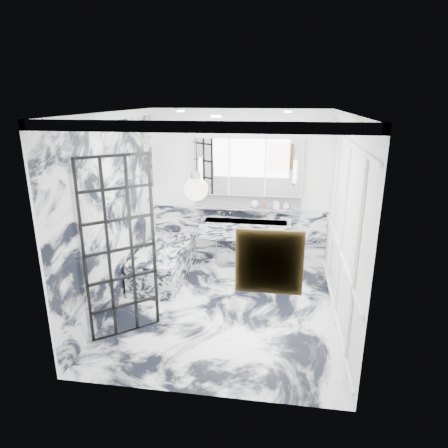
% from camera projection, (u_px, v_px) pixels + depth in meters
% --- Properties ---
extents(floor, '(3.60, 3.60, 0.00)m').
position_uv_depth(floor, '(224.00, 309.00, 5.90)').
color(floor, silver).
rests_on(floor, ground).
extents(ceiling, '(3.60, 3.60, 0.00)m').
position_uv_depth(ceiling, '(224.00, 113.00, 5.04)').
color(ceiling, white).
rests_on(ceiling, wall_back).
extents(wall_back, '(3.60, 0.00, 3.60)m').
position_uv_depth(wall_back, '(239.00, 189.00, 7.16)').
color(wall_back, white).
rests_on(wall_back, floor).
extents(wall_front, '(3.60, 0.00, 3.60)m').
position_uv_depth(wall_front, '(196.00, 273.00, 3.77)').
color(wall_front, white).
rests_on(wall_front, floor).
extents(wall_left, '(0.00, 3.60, 3.60)m').
position_uv_depth(wall_left, '(114.00, 213.00, 5.70)').
color(wall_left, white).
rests_on(wall_left, floor).
extents(wall_right, '(0.00, 3.60, 3.60)m').
position_uv_depth(wall_right, '(344.00, 224.00, 5.24)').
color(wall_right, white).
rests_on(wall_right, floor).
extents(marble_clad_back, '(3.18, 0.05, 1.05)m').
position_uv_depth(marble_clad_back, '(238.00, 236.00, 7.41)').
color(marble_clad_back, silver).
rests_on(marble_clad_back, floor).
extents(marble_clad_left, '(0.02, 3.56, 2.68)m').
position_uv_depth(marble_clad_left, '(115.00, 217.00, 5.71)').
color(marble_clad_left, silver).
rests_on(marble_clad_left, floor).
extents(panel_molding, '(0.03, 3.40, 2.30)m').
position_uv_depth(panel_molding, '(342.00, 231.00, 5.27)').
color(panel_molding, white).
rests_on(panel_molding, floor).
extents(soap_bottle_a, '(0.09, 0.09, 0.19)m').
position_uv_depth(soap_bottle_a, '(275.00, 204.00, 7.05)').
color(soap_bottle_a, '#8C5919').
rests_on(soap_bottle_a, ledge).
extents(soap_bottle_b, '(0.10, 0.10, 0.18)m').
position_uv_depth(soap_bottle_b, '(278.00, 204.00, 7.04)').
color(soap_bottle_b, '#4C4C51').
rests_on(soap_bottle_b, ledge).
extents(soap_bottle_c, '(0.12, 0.12, 0.14)m').
position_uv_depth(soap_bottle_c, '(286.00, 205.00, 7.03)').
color(soap_bottle_c, silver).
rests_on(soap_bottle_c, ledge).
extents(face_pot, '(0.15, 0.15, 0.15)m').
position_uv_depth(face_pot, '(255.00, 204.00, 7.11)').
color(face_pot, white).
rests_on(face_pot, ledge).
extents(amber_bottle, '(0.04, 0.04, 0.10)m').
position_uv_depth(amber_bottle, '(263.00, 206.00, 7.09)').
color(amber_bottle, '#8C5919').
rests_on(amber_bottle, ledge).
extents(flower_vase, '(0.08, 0.08, 0.12)m').
position_uv_depth(flower_vase, '(165.00, 261.00, 6.06)').
color(flower_vase, silver).
rests_on(flower_vase, bathtub).
extents(crittall_door, '(0.71, 0.58, 2.34)m').
position_uv_depth(crittall_door, '(120.00, 250.00, 4.98)').
color(crittall_door, black).
rests_on(crittall_door, floor).
extents(artwork, '(0.53, 0.05, 0.53)m').
position_uv_depth(artwork, '(269.00, 262.00, 3.67)').
color(artwork, '#B64212').
rests_on(artwork, wall_front).
extents(pendant_light, '(0.24, 0.24, 0.24)m').
position_uv_depth(pendant_light, '(196.00, 189.00, 4.05)').
color(pendant_light, white).
rests_on(pendant_light, ceiling).
extents(trough_sink, '(1.60, 0.45, 0.30)m').
position_uv_depth(trough_sink, '(245.00, 229.00, 7.12)').
color(trough_sink, silver).
rests_on(trough_sink, wall_back).
extents(ledge, '(1.90, 0.14, 0.04)m').
position_uv_depth(ledge, '(247.00, 209.00, 7.17)').
color(ledge, silver).
rests_on(ledge, wall_back).
extents(subway_tile, '(1.90, 0.03, 0.23)m').
position_uv_depth(subway_tile, '(247.00, 200.00, 7.18)').
color(subway_tile, white).
rests_on(subway_tile, wall_back).
extents(mirror_cabinet, '(1.90, 0.16, 1.00)m').
position_uv_depth(mirror_cabinet, '(247.00, 167.00, 6.94)').
color(mirror_cabinet, white).
rests_on(mirror_cabinet, wall_back).
extents(sconce_left, '(0.07, 0.07, 0.40)m').
position_uv_depth(sconce_left, '(200.00, 169.00, 6.98)').
color(sconce_left, white).
rests_on(sconce_left, mirror_cabinet).
extents(sconce_right, '(0.07, 0.07, 0.40)m').
position_uv_depth(sconce_right, '(295.00, 172.00, 6.75)').
color(sconce_right, white).
rests_on(sconce_right, mirror_cabinet).
extents(bathtub, '(0.75, 1.65, 0.55)m').
position_uv_depth(bathtub, '(164.00, 263.00, 6.82)').
color(bathtub, silver).
rests_on(bathtub, floor).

